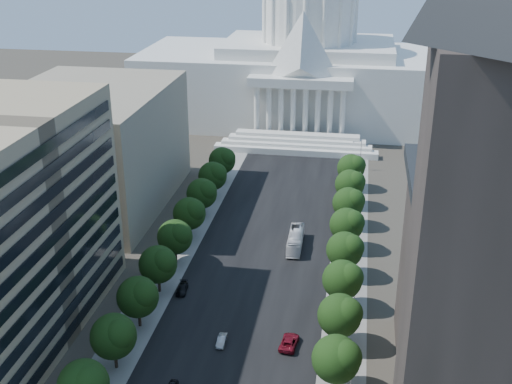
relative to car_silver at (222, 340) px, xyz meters
The scene contains 31 objects.
road_asphalt 44.92m from the car_silver, 87.32° to the left, with size 30.00×260.00×0.01m, color black.
sidewalk_left 47.95m from the car_silver, 110.64° to the left, with size 8.00×260.00×0.02m, color gray.
sidewalk_right 49.59m from the car_silver, 64.81° to the left, with size 8.00×260.00×0.02m, color gray.
capitol 141.11m from the car_silver, 89.14° to the left, with size 120.00×56.00×73.00m.
office_block_left_far 72.96m from the car_silver, 129.91° to the left, with size 38.00×52.00×30.00m, color gray.
tree_l_b 27.02m from the car_silver, 126.11° to the right, with size 7.79×7.60×9.97m.
tree_l_c 19.04m from the car_silver, 149.07° to the right, with size 7.79×7.60×9.97m.
tree_l_d 16.81m from the car_silver, behind, with size 7.79×7.60×9.97m.
tree_l_e 22.16m from the car_silver, 136.67° to the left, with size 7.79×7.60×9.97m.
tree_l_f 31.42m from the car_silver, 120.25° to the left, with size 7.79×7.60×9.97m.
tree_l_g 42.09m from the car_silver, 111.91° to the left, with size 7.79×7.60×9.97m.
tree_l_h 53.33m from the car_silver, 107.07° to the left, with size 7.79×7.60×9.97m.
tree_l_i 64.84m from the car_silver, 103.94° to the left, with size 7.79×7.60×9.97m.
tree_l_j 76.50m from the car_silver, 101.77° to the left, with size 7.79×7.60×9.97m.
tree_r_c 23.20m from the car_silver, 24.52° to the right, with size 7.79×7.60×9.97m.
tree_r_d 21.41m from the car_silver, ahead, with size 7.79×7.60×9.97m.
tree_r_e 25.82m from the car_silver, 35.68° to the left, with size 7.79×7.60×9.97m.
tree_r_f 34.10m from the car_silver, 52.54° to the left, with size 7.79×7.60×9.97m.
tree_r_g 44.13m from the car_silver, 62.14° to the left, with size 7.79×7.60×9.97m.
tree_r_h 54.95m from the car_silver, 68.03° to the left, with size 7.79×7.60×9.97m.
tree_r_i 66.18m from the car_silver, 71.94° to the left, with size 7.79×7.60×9.97m.
tree_r_j 77.64m from the car_silver, 74.69° to the left, with size 7.79×7.60×9.97m.
streetlight_b 24.77m from the car_silver, 24.72° to the right, with size 2.61×0.44×9.00m.
streetlight_c 27.06m from the car_silver, 34.05° to the left, with size 2.61×0.44×9.00m.
streetlight_d 45.83m from the car_silver, 61.10° to the left, with size 2.61×0.44×9.00m.
streetlight_e 68.69m from the car_silver, 71.26° to the left, with size 2.61×0.44×9.00m.
streetlight_f 92.67m from the car_silver, 76.24° to the left, with size 2.61×0.44×9.00m.
car_silver is the anchor object (origin of this frame).
car_red 11.82m from the car_silver, ahead, with size 2.74×5.95×1.65m, color maroon.
car_dark_b 19.15m from the car_silver, 126.53° to the left, with size 1.99×4.89×1.42m, color black.
city_bus 39.17m from the car_silver, 76.89° to the left, with size 3.02×12.90×3.59m, color silver.
Camera 1 is at (18.95, -45.76, 68.40)m, focal length 45.00 mm.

